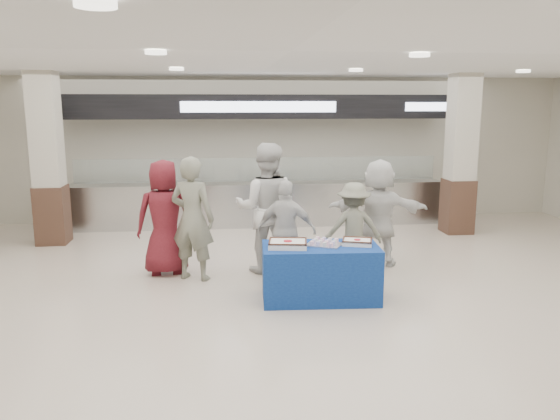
{
  "coord_description": "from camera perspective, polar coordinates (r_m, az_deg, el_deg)",
  "views": [
    {
      "loc": [
        -0.82,
        -6.32,
        2.62
      ],
      "look_at": [
        0.05,
        1.6,
        1.06
      ],
      "focal_mm": 35.0,
      "sensor_mm": 36.0,
      "label": 1
    }
  ],
  "objects": [
    {
      "name": "ground",
      "position": [
        6.89,
        1.06,
        -11.28
      ],
      "size": [
        14.0,
        14.0,
        0.0
      ],
      "primitive_type": "plane",
      "color": "beige",
      "rests_on": "ground"
    },
    {
      "name": "serving_line",
      "position": [
        11.84,
        -2.25,
        3.98
      ],
      "size": [
        8.7,
        0.85,
        2.8
      ],
      "color": "#B9BCC0",
      "rests_on": "ground"
    },
    {
      "name": "column_left",
      "position": [
        11.04,
        -23.06,
        4.53
      ],
      "size": [
        0.55,
        0.55,
        3.2
      ],
      "color": "#3B251B",
      "rests_on": "ground"
    },
    {
      "name": "column_right",
      "position": [
        11.62,
        18.33,
        5.14
      ],
      "size": [
        0.55,
        0.55,
        3.2
      ],
      "color": "#3B251B",
      "rests_on": "ground"
    },
    {
      "name": "display_table",
      "position": [
        7.43,
        4.24,
        -6.55
      ],
      "size": [
        1.59,
        0.86,
        0.75
      ],
      "primitive_type": "cube",
      "rotation": [
        0.0,
        0.0,
        -0.05
      ],
      "color": "navy",
      "rests_on": "ground"
    },
    {
      "name": "sheet_cake_left",
      "position": [
        7.23,
        0.82,
        -3.5
      ],
      "size": [
        0.55,
        0.46,
        0.1
      ],
      "color": "white",
      "rests_on": "display_table"
    },
    {
      "name": "sheet_cake_right",
      "position": [
        7.44,
        8.07,
        -3.26
      ],
      "size": [
        0.46,
        0.4,
        0.09
      ],
      "color": "white",
      "rests_on": "display_table"
    },
    {
      "name": "cupcake_tray",
      "position": [
        7.36,
        4.64,
        -3.4
      ],
      "size": [
        0.55,
        0.5,
        0.07
      ],
      "color": "silver",
      "rests_on": "display_table"
    },
    {
      "name": "civilian_maroon",
      "position": [
        8.57,
        -11.94,
        -0.76
      ],
      "size": [
        0.92,
        0.65,
        1.79
      ],
      "primitive_type": "imported",
      "rotation": [
        0.0,
        0.0,
        3.23
      ],
      "color": "maroon",
      "rests_on": "ground"
    },
    {
      "name": "soldier_a",
      "position": [
        8.22,
        -9.13,
        -0.9
      ],
      "size": [
        0.8,
        0.68,
        1.87
      ],
      "primitive_type": "imported",
      "rotation": [
        0.0,
        0.0,
        2.74
      ],
      "color": "slate",
      "rests_on": "ground"
    },
    {
      "name": "chef_tall",
      "position": [
        8.5,
        -1.45,
        0.19
      ],
      "size": [
        1.1,
        0.92,
        2.03
      ],
      "primitive_type": "imported",
      "rotation": [
        0.0,
        0.0,
        2.98
      ],
      "color": "silver",
      "rests_on": "ground"
    },
    {
      "name": "chef_short",
      "position": [
        8.13,
        0.68,
        -2.17
      ],
      "size": [
        0.96,
        0.61,
        1.51
      ],
      "primitive_type": "imported",
      "rotation": [
        0.0,
        0.0,
        2.85
      ],
      "color": "silver",
      "rests_on": "ground"
    },
    {
      "name": "soldier_b",
      "position": [
        8.57,
        7.65,
        -1.87
      ],
      "size": [
        0.93,
        0.55,
        1.43
      ],
      "primitive_type": "imported",
      "rotation": [
        0.0,
        0.0,
        3.12
      ],
      "color": "slate",
      "rests_on": "ground"
    },
    {
      "name": "civilian_white",
      "position": [
        9.01,
        10.23,
        -0.25
      ],
      "size": [
        1.7,
        0.84,
        1.75
      ],
      "primitive_type": "imported",
      "rotation": [
        0.0,
        0.0,
        2.94
      ],
      "color": "white",
      "rests_on": "ground"
    }
  ]
}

